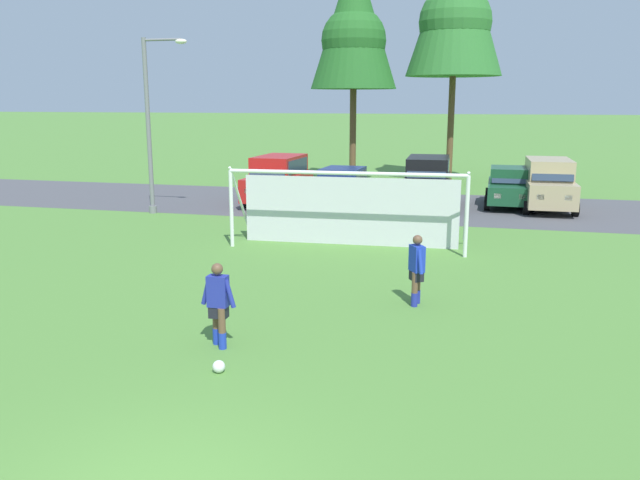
% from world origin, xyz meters
% --- Properties ---
extents(ground_plane, '(400.00, 400.00, 0.00)m').
position_xyz_m(ground_plane, '(0.00, 15.00, 0.00)').
color(ground_plane, '#518438').
extents(parking_lot_strip, '(52.00, 8.40, 0.01)m').
position_xyz_m(parking_lot_strip, '(0.00, 22.33, 0.00)').
color(parking_lot_strip, '#4C4C51').
rests_on(parking_lot_strip, ground).
extents(soccer_ball, '(0.22, 0.22, 0.22)m').
position_xyz_m(soccer_ball, '(-0.71, 3.67, 0.11)').
color(soccer_ball, white).
rests_on(soccer_ball, ground).
extents(soccer_goal, '(7.49, 2.25, 2.57)m').
position_xyz_m(soccer_goal, '(-0.49, 13.90, 1.29)').
color(soccer_goal, white).
rests_on(soccer_goal, ground).
extents(player_striker_near, '(0.40, 0.71, 1.64)m').
position_xyz_m(player_striker_near, '(2.22, 8.28, 0.82)').
color(player_striker_near, brown).
rests_on(player_striker_near, ground).
extents(player_midfield_center, '(0.73, 0.35, 1.64)m').
position_xyz_m(player_midfield_center, '(-1.17, 4.81, 0.82)').
color(player_midfield_center, brown).
rests_on(player_midfield_center, ground).
extents(parked_car_slot_far_left, '(2.30, 4.68, 2.16)m').
position_xyz_m(parked_car_slot_far_left, '(-5.27, 21.63, 1.11)').
color(parked_car_slot_far_left, red).
rests_on(parked_car_slot_far_left, ground).
extents(parked_car_slot_left, '(2.24, 4.30, 1.72)m').
position_xyz_m(parked_car_slot_left, '(-2.29, 21.34, 0.88)').
color(parked_car_slot_left, navy).
rests_on(parked_car_slot_left, ground).
extents(parked_car_slot_center_left, '(2.24, 4.65, 2.16)m').
position_xyz_m(parked_car_slot_center_left, '(1.31, 22.62, 1.11)').
color(parked_car_slot_center_left, black).
rests_on(parked_car_slot_center_left, ground).
extents(parked_car_slot_center, '(2.11, 4.24, 1.72)m').
position_xyz_m(parked_car_slot_center, '(4.83, 23.33, 0.88)').
color(parked_car_slot_center, '#194C2D').
rests_on(parked_car_slot_center, ground).
extents(parked_car_slot_center_right, '(2.19, 4.63, 2.16)m').
position_xyz_m(parked_car_slot_center_right, '(6.39, 22.85, 1.11)').
color(parked_car_slot_center_right, tan).
rests_on(parked_car_slot_center_right, ground).
extents(tree_left_edge, '(4.68, 4.68, 12.47)m').
position_xyz_m(tree_left_edge, '(-3.42, 29.55, 8.58)').
color(tree_left_edge, brown).
rests_on(tree_left_edge, ground).
extents(tree_mid_left, '(5.32, 5.32, 14.19)m').
position_xyz_m(tree_mid_left, '(1.80, 31.86, 9.77)').
color(tree_mid_left, brown).
rests_on(tree_mid_left, ground).
extents(street_lamp, '(2.00, 0.32, 7.02)m').
position_xyz_m(street_lamp, '(-9.44, 18.03, 3.64)').
color(street_lamp, slate).
rests_on(street_lamp, ground).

